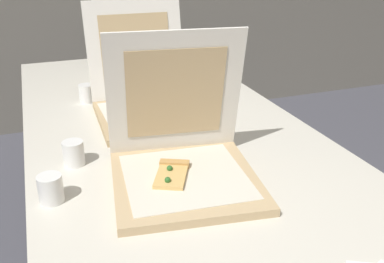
# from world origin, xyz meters

# --- Properties ---
(table) EXTENTS (0.93, 2.15, 0.73)m
(table) POSITION_xyz_m (0.00, 0.59, 0.69)
(table) COLOR silver
(table) RESTS_ON ground
(pizza_box_front) EXTENTS (0.42, 0.42, 0.38)m
(pizza_box_front) POSITION_xyz_m (-0.07, 0.27, 0.79)
(pizza_box_front) COLOR tan
(pizza_box_front) RESTS_ON table
(pizza_box_middle) EXTENTS (0.38, 0.46, 0.39)m
(pizza_box_middle) POSITION_xyz_m (-0.03, 0.76, 0.79)
(pizza_box_middle) COLOR tan
(pizza_box_middle) RESTS_ON table
(pizza_box_back) EXTENTS (0.38, 0.47, 0.38)m
(pizza_box_back) POSITION_xyz_m (0.08, 1.23, 0.79)
(pizza_box_back) COLOR tan
(pizza_box_back) RESTS_ON table
(cup_white_near_left) EXTENTS (0.06, 0.06, 0.07)m
(cup_white_near_left) POSITION_xyz_m (-0.40, 0.28, 0.77)
(cup_white_near_left) COLOR white
(cup_white_near_left) RESTS_ON table
(cup_white_near_center) EXTENTS (0.06, 0.06, 0.07)m
(cup_white_near_center) POSITION_xyz_m (-0.33, 0.46, 0.77)
(cup_white_near_center) COLOR white
(cup_white_near_center) RESTS_ON table
(cup_white_far) EXTENTS (0.06, 0.06, 0.07)m
(cup_white_far) POSITION_xyz_m (-0.22, 0.97, 0.77)
(cup_white_far) COLOR white
(cup_white_far) RESTS_ON table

